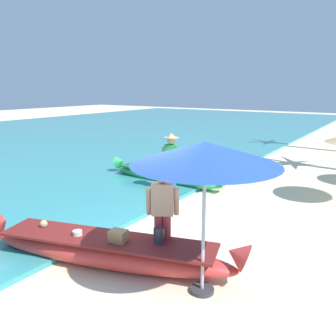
# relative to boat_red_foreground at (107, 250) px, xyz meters

# --- Properties ---
(ground_plane) EXTENTS (80.00, 80.00, 0.00)m
(ground_plane) POSITION_rel_boat_red_foreground_xyz_m (0.31, 0.84, -0.28)
(ground_plane) COLOR beige
(sea) EXTENTS (24.00, 56.00, 0.10)m
(sea) POSITION_rel_boat_red_foreground_xyz_m (-12.78, 8.84, -0.23)
(sea) COLOR teal
(sea) RESTS_ON ground
(boat_red_foreground) EXTENTS (4.70, 1.94, 0.78)m
(boat_red_foreground) POSITION_rel_boat_red_foreground_xyz_m (0.00, 0.00, 0.00)
(boat_red_foreground) COLOR red
(boat_red_foreground) RESTS_ON ground
(boat_green_midground) EXTENTS (4.30, 0.82, 0.72)m
(boat_green_midground) POSITION_rel_boat_red_foreground_xyz_m (-2.07, 4.90, -0.03)
(boat_green_midground) COLOR #38B760
(boat_green_midground) RESTS_ON ground
(person_vendor_hatted) EXTENTS (0.58, 0.44, 1.73)m
(person_vendor_hatted) POSITION_rel_boat_red_foreground_xyz_m (-1.36, 4.12, 0.73)
(person_vendor_hatted) COLOR #3D5BA8
(person_vendor_hatted) RESTS_ON ground
(person_tourist_customer) EXTENTS (0.57, 0.44, 1.67)m
(person_tourist_customer) POSITION_rel_boat_red_foreground_xyz_m (0.76, 0.56, 0.67)
(person_tourist_customer) COLOR #B2383D
(person_tourist_customer) RESTS_ON ground
(patio_umbrella_large) EXTENTS (2.07, 2.07, 2.25)m
(patio_umbrella_large) POSITION_rel_boat_red_foreground_xyz_m (1.73, 0.18, 1.80)
(patio_umbrella_large) COLOR #B7B7BC
(patio_umbrella_large) RESTS_ON ground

